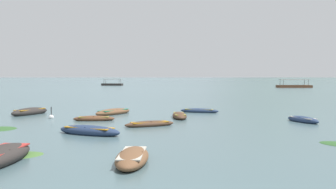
{
  "coord_description": "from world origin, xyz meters",
  "views": [
    {
      "loc": [
        0.77,
        -7.62,
        3.3
      ],
      "look_at": [
        3.11,
        57.43,
        0.21
      ],
      "focal_mm": 41.3,
      "sensor_mm": 36.0,
      "label": 1
    }
  ],
  "objects_px": {
    "rowboat_9": "(113,112)",
    "ferry_1": "(112,84)",
    "rowboat_4": "(150,124)",
    "mooring_buoy": "(51,117)",
    "rowboat_1": "(89,131)",
    "rowboat_2": "(303,120)",
    "rowboat_3": "(132,158)",
    "rowboat_0": "(199,111)",
    "rowboat_7": "(94,119)",
    "rowboat_6": "(179,116)",
    "rowboat_5": "(30,112)",
    "ferry_2": "(294,86)"
  },
  "relations": [
    {
      "from": "rowboat_7",
      "to": "rowboat_9",
      "type": "xyz_separation_m",
      "value": [
        0.92,
        4.84,
        0.04
      ]
    },
    {
      "from": "rowboat_4",
      "to": "rowboat_6",
      "type": "xyz_separation_m",
      "value": [
        2.3,
        4.9,
        0.04
      ]
    },
    {
      "from": "rowboat_3",
      "to": "rowboat_7",
      "type": "height_order",
      "value": "rowboat_3"
    },
    {
      "from": "rowboat_4",
      "to": "rowboat_5",
      "type": "height_order",
      "value": "rowboat_5"
    },
    {
      "from": "rowboat_0",
      "to": "rowboat_5",
      "type": "distance_m",
      "value": 14.91
    },
    {
      "from": "rowboat_0",
      "to": "rowboat_3",
      "type": "distance_m",
      "value": 20.93
    },
    {
      "from": "rowboat_0",
      "to": "rowboat_1",
      "type": "distance_m",
      "value": 15.2
    },
    {
      "from": "rowboat_0",
      "to": "rowboat_5",
      "type": "xyz_separation_m",
      "value": [
        -14.84,
        -1.37,
        0.08
      ]
    },
    {
      "from": "rowboat_4",
      "to": "rowboat_7",
      "type": "xyz_separation_m",
      "value": [
        -4.18,
        3.34,
        0.0
      ]
    },
    {
      "from": "rowboat_0",
      "to": "mooring_buoy",
      "type": "bearing_deg",
      "value": -158.8
    },
    {
      "from": "rowboat_0",
      "to": "rowboat_2",
      "type": "xyz_separation_m",
      "value": [
        6.57,
        -7.69,
        0.02
      ]
    },
    {
      "from": "rowboat_2",
      "to": "rowboat_3",
      "type": "relative_size",
      "value": 0.86
    },
    {
      "from": "rowboat_4",
      "to": "mooring_buoy",
      "type": "xyz_separation_m",
      "value": [
        -7.71,
        4.83,
        -0.04
      ]
    },
    {
      "from": "rowboat_6",
      "to": "rowboat_9",
      "type": "bearing_deg",
      "value": 149.46
    },
    {
      "from": "rowboat_7",
      "to": "rowboat_5",
      "type": "bearing_deg",
      "value": 142.27
    },
    {
      "from": "rowboat_2",
      "to": "ferry_2",
      "type": "relative_size",
      "value": 0.33
    },
    {
      "from": "rowboat_3",
      "to": "rowboat_6",
      "type": "height_order",
      "value": "rowboat_3"
    },
    {
      "from": "rowboat_4",
      "to": "ferry_2",
      "type": "bearing_deg",
      "value": 64.34
    },
    {
      "from": "rowboat_7",
      "to": "rowboat_9",
      "type": "relative_size",
      "value": 0.72
    },
    {
      "from": "rowboat_2",
      "to": "rowboat_6",
      "type": "distance_m",
      "value": 9.21
    },
    {
      "from": "rowboat_0",
      "to": "rowboat_1",
      "type": "relative_size",
      "value": 0.88
    },
    {
      "from": "rowboat_1",
      "to": "rowboat_2",
      "type": "bearing_deg",
      "value": 20.41
    },
    {
      "from": "rowboat_4",
      "to": "mooring_buoy",
      "type": "height_order",
      "value": "mooring_buoy"
    },
    {
      "from": "rowboat_9",
      "to": "ferry_1",
      "type": "distance_m",
      "value": 104.09
    },
    {
      "from": "ferry_2",
      "to": "rowboat_9",
      "type": "bearing_deg",
      "value": -119.86
    },
    {
      "from": "rowboat_1",
      "to": "rowboat_3",
      "type": "xyz_separation_m",
      "value": [
        2.85,
        -7.29,
        -0.01
      ]
    },
    {
      "from": "rowboat_0",
      "to": "rowboat_3",
      "type": "relative_size",
      "value": 0.99
    },
    {
      "from": "rowboat_4",
      "to": "rowboat_9",
      "type": "bearing_deg",
      "value": 111.71
    },
    {
      "from": "rowboat_3",
      "to": "rowboat_4",
      "type": "bearing_deg",
      "value": 87.14
    },
    {
      "from": "rowboat_9",
      "to": "ferry_1",
      "type": "relative_size",
      "value": 0.56
    },
    {
      "from": "rowboat_0",
      "to": "rowboat_3",
      "type": "xyz_separation_m",
      "value": [
        -4.96,
        -20.33,
        0.05
      ]
    },
    {
      "from": "rowboat_1",
      "to": "ferry_1",
      "type": "bearing_deg",
      "value": 95.52
    },
    {
      "from": "rowboat_2",
      "to": "rowboat_4",
      "type": "distance_m",
      "value": 11.15
    },
    {
      "from": "rowboat_6",
      "to": "ferry_1",
      "type": "height_order",
      "value": "ferry_1"
    },
    {
      "from": "rowboat_4",
      "to": "rowboat_5",
      "type": "relative_size",
      "value": 0.83
    },
    {
      "from": "rowboat_9",
      "to": "ferry_2",
      "type": "distance_m",
      "value": 88.57
    },
    {
      "from": "rowboat_5",
      "to": "ferry_1",
      "type": "bearing_deg",
      "value": 92.27
    },
    {
      "from": "rowboat_6",
      "to": "ferry_1",
      "type": "xyz_separation_m",
      "value": [
        -16.82,
        106.76,
        0.27
      ]
    },
    {
      "from": "ferry_1",
      "to": "rowboat_0",
      "type": "bearing_deg",
      "value": -79.49
    },
    {
      "from": "rowboat_2",
      "to": "rowboat_3",
      "type": "xyz_separation_m",
      "value": [
        -11.53,
        -12.64,
        0.03
      ]
    },
    {
      "from": "rowboat_3",
      "to": "rowboat_6",
      "type": "bearing_deg",
      "value": 79.75
    },
    {
      "from": "rowboat_3",
      "to": "rowboat_5",
      "type": "bearing_deg",
      "value": 117.53
    },
    {
      "from": "rowboat_3",
      "to": "rowboat_2",
      "type": "bearing_deg",
      "value": 47.64
    },
    {
      "from": "rowboat_7",
      "to": "rowboat_0",
      "type": "bearing_deg",
      "value": 35.78
    },
    {
      "from": "rowboat_0",
      "to": "rowboat_2",
      "type": "distance_m",
      "value": 10.11
    },
    {
      "from": "rowboat_3",
      "to": "rowboat_5",
      "type": "relative_size",
      "value": 0.86
    },
    {
      "from": "ferry_1",
      "to": "rowboat_2",
      "type": "bearing_deg",
      "value": -76.92
    },
    {
      "from": "rowboat_7",
      "to": "mooring_buoy",
      "type": "bearing_deg",
      "value": 157.12
    },
    {
      "from": "rowboat_3",
      "to": "rowboat_6",
      "type": "relative_size",
      "value": 1.02
    },
    {
      "from": "rowboat_5",
      "to": "rowboat_4",
      "type": "bearing_deg",
      "value": -38.1
    }
  ]
}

